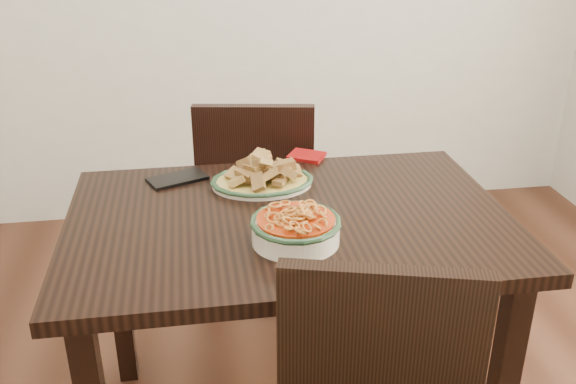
{
  "coord_description": "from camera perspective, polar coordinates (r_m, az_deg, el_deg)",
  "views": [
    {
      "loc": [
        -0.3,
        -1.39,
        1.53
      ],
      "look_at": [
        -0.05,
        0.16,
        0.81
      ],
      "focal_mm": 40.0,
      "sensor_mm": 36.0,
      "label": 1
    }
  ],
  "objects": [
    {
      "name": "dining_table",
      "position": [
        1.78,
        0.1,
        -4.93
      ],
      "size": [
        1.19,
        0.8,
        0.75
      ],
      "color": "black",
      "rests_on": "ground"
    },
    {
      "name": "chair_far",
      "position": [
        2.44,
        -2.79,
        -0.37
      ],
      "size": [
        0.48,
        0.48,
        0.89
      ],
      "rotation": [
        0.0,
        0.0,
        2.98
      ],
      "color": "black",
      "rests_on": "ground"
    },
    {
      "name": "fish_plate",
      "position": [
        1.9,
        -2.34,
        1.83
      ],
      "size": [
        0.3,
        0.23,
        0.11
      ],
      "color": "beige",
      "rests_on": "dining_table"
    },
    {
      "name": "noodle_bowl",
      "position": [
        1.59,
        0.69,
        -3.05
      ],
      "size": [
        0.23,
        0.23,
        0.08
      ],
      "color": "#F3E9CD",
      "rests_on": "dining_table"
    },
    {
      "name": "smartphone",
      "position": [
        1.98,
        -9.8,
        1.18
      ],
      "size": [
        0.19,
        0.15,
        0.01
      ],
      "primitive_type": "cube",
      "rotation": [
        0.0,
        0.0,
        0.4
      ],
      "color": "black",
      "rests_on": "dining_table"
    },
    {
      "name": "napkin",
      "position": [
        2.12,
        1.66,
        3.23
      ],
      "size": [
        0.14,
        0.14,
        0.01
      ],
      "primitive_type": "cube",
      "rotation": [
        0.0,
        0.0,
        -0.53
      ],
      "color": "maroon",
      "rests_on": "dining_table"
    }
  ]
}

